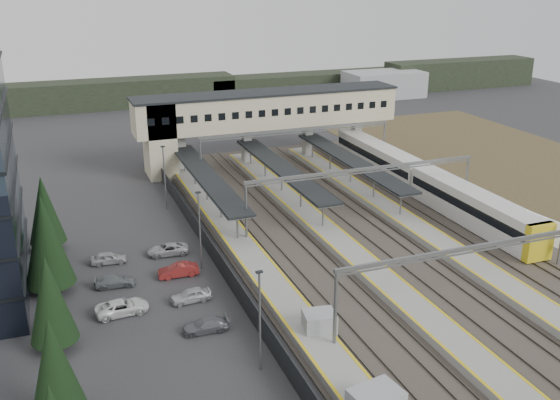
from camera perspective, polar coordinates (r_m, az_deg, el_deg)
name	(u,v)px	position (r m, az deg, el deg)	size (l,w,h in m)	color
ground	(316,301)	(56.65, 3.29, -9.17)	(220.00, 220.00, 0.00)	#2B2B2D
conifer_row	(51,320)	(47.09, -20.21, -10.22)	(4.42, 49.82, 9.50)	black
car_park	(185,369)	(47.32, -8.67, -15.00)	(10.64, 44.80, 1.28)	silver
lampposts	(224,265)	(53.30, -5.11, -5.94)	(0.50, 53.25, 8.07)	slate
fence	(230,278)	(58.38, -4.59, -7.16)	(0.08, 90.00, 2.00)	#26282B
relay_cabin_far	(319,325)	(50.80, 3.60, -11.38)	(2.82, 2.47, 2.31)	#939598
rail_corridor	(380,259)	(64.33, 9.14, -5.39)	(34.00, 90.00, 0.92)	#343129
canopies	(282,168)	(80.68, 0.16, 2.92)	(23.10, 30.00, 3.28)	black
footbridge	(250,114)	(93.61, -2.73, 7.82)	(40.40, 6.40, 11.20)	#B1AB89
gantries	(418,210)	(61.89, 12.48, -0.92)	(28.40, 62.28, 7.17)	slate
train	(422,181)	(83.10, 12.84, 1.70)	(3.13, 43.53, 3.94)	silver
billboard	(545,232)	(68.99, 23.09, -2.67)	(0.93, 5.27, 4.38)	slate
treeline_far	(249,87)	(146.41, -2.82, 10.24)	(170.00, 19.00, 7.00)	black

